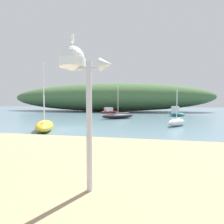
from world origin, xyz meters
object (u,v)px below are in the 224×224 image
object	(u,v)px
mast_structure	(78,71)
seagull_on_radar	(72,40)
motorboat_off_point	(110,111)
sailboat_near_shore	(44,125)
sailboat_far_left	(118,116)
sailboat_inner_mooring	(177,122)
motorboat_mid_channel	(176,113)

from	to	relation	value
mast_structure	seagull_on_radar	size ratio (longest dim) A/B	11.03
motorboat_off_point	sailboat_near_shore	world-z (taller)	sailboat_near_shore
seagull_on_radar	motorboat_off_point	distance (m)	29.34
seagull_on_radar	sailboat_far_left	world-z (taller)	sailboat_far_left
seagull_on_radar	motorboat_off_point	world-z (taller)	seagull_on_radar
sailboat_far_left	sailboat_inner_mooring	bearing A→B (deg)	-43.15
mast_structure	sailboat_inner_mooring	xyz separation A→B (m)	(3.60, 12.65, -2.34)
sailboat_inner_mooring	sailboat_far_left	xyz separation A→B (m)	(-6.12, 5.74, 0.01)
sailboat_inner_mooring	motorboat_mid_channel	xyz separation A→B (m)	(1.37, 10.94, 0.16)
seagull_on_radar	motorboat_off_point	bearing A→B (deg)	101.47
mast_structure	sailboat_far_left	distance (m)	18.71
motorboat_mid_channel	sailboat_inner_mooring	bearing A→B (deg)	-97.13
motorboat_off_point	sailboat_far_left	world-z (taller)	sailboat_far_left
sailboat_inner_mooring	motorboat_mid_channel	distance (m)	11.02
sailboat_near_shore	motorboat_mid_channel	bearing A→B (deg)	55.28
mast_structure	sailboat_near_shore	xyz separation A→B (m)	(-5.90, 7.92, -2.29)
motorboat_off_point	motorboat_mid_channel	world-z (taller)	motorboat_mid_channel
seagull_on_radar	motorboat_off_point	size ratio (longest dim) A/B	0.07
motorboat_off_point	seagull_on_radar	bearing A→B (deg)	-78.53
mast_structure	sailboat_far_left	size ratio (longest dim) A/B	0.54
sailboat_far_left	sailboat_near_shore	xyz separation A→B (m)	(-3.37, -10.48, 0.04)
sailboat_inner_mooring	motorboat_off_point	xyz separation A→B (m)	(-9.51, 15.94, 0.05)
sailboat_near_shore	motorboat_off_point	bearing A→B (deg)	90.04
mast_structure	motorboat_off_point	size ratio (longest dim) A/B	0.82
mast_structure	sailboat_far_left	xyz separation A→B (m)	(-2.53, 18.39, -2.33)
sailboat_inner_mooring	seagull_on_radar	bearing A→B (deg)	-106.30
motorboat_off_point	sailboat_near_shore	xyz separation A→B (m)	(0.01, -20.68, 0.00)
motorboat_mid_channel	mast_structure	bearing A→B (deg)	-101.89
seagull_on_radar	sailboat_near_shore	size ratio (longest dim) A/B	0.06
sailboat_near_shore	seagull_on_radar	bearing A→B (deg)	-53.85
motorboat_mid_channel	sailboat_far_left	bearing A→B (deg)	-145.25
motorboat_mid_channel	sailboat_far_left	xyz separation A→B (m)	(-7.49, -5.20, -0.16)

